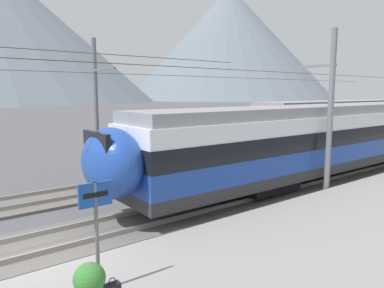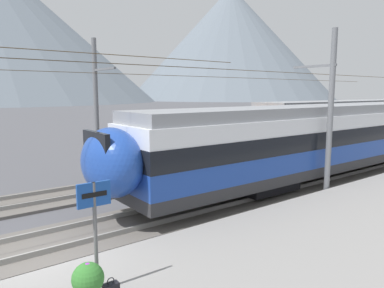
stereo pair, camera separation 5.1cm
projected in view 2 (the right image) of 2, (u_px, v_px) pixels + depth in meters
ground_plane at (37, 268)px, 9.29m from camera, size 400.00×400.00×0.00m
track_near at (26, 250)px, 10.20m from camera, size 120.00×3.00×0.28m
train_near_platform at (372, 131)px, 21.47m from camera, size 34.95×2.95×4.27m
train_far_track at (379, 118)px, 31.61m from camera, size 32.31×2.92×4.27m
catenary_mast_mid at (328, 109)px, 15.47m from camera, size 42.03×2.13×7.15m
catenary_mast_far_side at (97, 107)px, 18.02m from camera, size 42.03×2.46×7.15m
platform_sign at (95, 212)px, 7.29m from camera, size 0.70×0.08×2.34m
potted_plant_platform_edge at (88, 281)px, 6.95m from camera, size 0.62×0.62×0.88m
mountain_right_ridge at (230, 44)px, 217.77m from camera, size 123.83×123.83×66.45m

